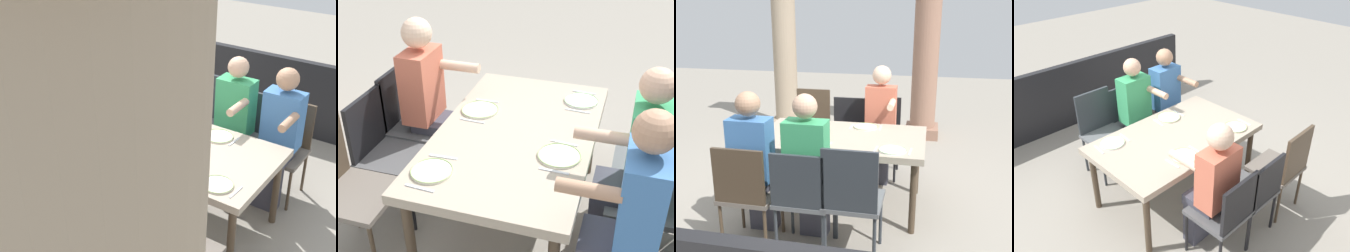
% 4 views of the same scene
% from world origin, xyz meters
% --- Properties ---
extents(ground_plane, '(16.00, 16.00, 0.00)m').
position_xyz_m(ground_plane, '(0.00, 0.00, 0.00)').
color(ground_plane, gray).
extents(dining_table, '(1.62, 0.97, 0.73)m').
position_xyz_m(dining_table, '(0.00, 0.00, 0.67)').
color(dining_table, tan).
rests_on(dining_table, ground).
extents(chair_west_north, '(0.44, 0.44, 0.96)m').
position_xyz_m(chair_west_north, '(-0.58, 0.91, 0.55)').
color(chair_west_north, '#6A6158').
rests_on(chair_west_north, ground).
extents(chair_west_south, '(0.44, 0.44, 0.91)m').
position_xyz_m(chair_west_south, '(-0.58, -0.91, 0.52)').
color(chair_west_south, '#6A6158').
rests_on(chair_west_south, ground).
extents(chair_mid_north, '(0.44, 0.44, 0.88)m').
position_xyz_m(chair_mid_north, '(-0.11, 0.90, 0.51)').
color(chair_mid_north, '#4F4F50').
rests_on(chair_mid_north, ground).
extents(chair_mid_south, '(0.44, 0.44, 0.90)m').
position_xyz_m(chair_mid_south, '(-0.11, -0.90, 0.52)').
color(chair_mid_south, '#5B5E61').
rests_on(chair_mid_south, ground).
extents(chair_east_north, '(0.44, 0.44, 0.90)m').
position_xyz_m(chair_east_north, '(0.29, 0.90, 0.53)').
color(chair_east_north, '#4F4F50').
rests_on(chair_east_north, ground).
extents(chair_east_south, '(0.44, 0.44, 0.97)m').
position_xyz_m(chair_east_south, '(0.29, -0.91, 0.56)').
color(chair_east_south, '#5B5E61').
rests_on(chair_east_south, ground).
extents(diner_woman_green, '(0.34, 0.49, 1.31)m').
position_xyz_m(diner_woman_green, '(-0.11, -0.72, 0.70)').
color(diner_woman_green, '#3F3F4C').
rests_on(diner_woman_green, ground).
extents(diner_man_white, '(0.35, 0.49, 1.30)m').
position_xyz_m(diner_man_white, '(-0.58, -0.72, 0.70)').
color(diner_man_white, '#3F3F4C').
rests_on(diner_man_white, ground).
extents(diner_guest_third, '(0.34, 0.50, 1.31)m').
position_xyz_m(diner_guest_third, '(0.29, 0.73, 0.70)').
color(diner_guest_third, '#3F3F4C').
rests_on(diner_guest_third, ground).
extents(patio_railing, '(4.02, 0.10, 0.90)m').
position_xyz_m(patio_railing, '(0.00, -2.14, 0.45)').
color(patio_railing, black).
rests_on(patio_railing, ground).
extents(plate_0, '(0.24, 0.24, 0.02)m').
position_xyz_m(plate_0, '(-0.55, 0.32, 0.74)').
color(plate_0, silver).
rests_on(plate_0, dining_table).
extents(fork_0, '(0.03, 0.17, 0.01)m').
position_xyz_m(fork_0, '(-0.70, 0.32, 0.73)').
color(fork_0, silver).
rests_on(fork_0, dining_table).
extents(spoon_0, '(0.02, 0.17, 0.01)m').
position_xyz_m(spoon_0, '(-0.40, 0.32, 0.73)').
color(spoon_0, silver).
rests_on(spoon_0, dining_table).
extents(plate_1, '(0.25, 0.25, 0.02)m').
position_xyz_m(plate_1, '(-0.20, -0.31, 0.74)').
color(plate_1, silver).
rests_on(plate_1, dining_table).
extents(fork_1, '(0.02, 0.17, 0.01)m').
position_xyz_m(fork_1, '(-0.35, -0.31, 0.73)').
color(fork_1, silver).
rests_on(fork_1, dining_table).
extents(spoon_1, '(0.03, 0.17, 0.01)m').
position_xyz_m(spoon_1, '(-0.05, -0.31, 0.73)').
color(spoon_1, silver).
rests_on(spoon_1, dining_table).
extents(plate_2, '(0.25, 0.25, 0.02)m').
position_xyz_m(plate_2, '(0.19, 0.31, 0.74)').
color(plate_2, silver).
rests_on(plate_2, dining_table).
extents(fork_2, '(0.02, 0.17, 0.01)m').
position_xyz_m(fork_2, '(0.04, 0.31, 0.73)').
color(fork_2, silver).
rests_on(fork_2, dining_table).
extents(spoon_2, '(0.02, 0.17, 0.01)m').
position_xyz_m(spoon_2, '(0.34, 0.31, 0.73)').
color(spoon_2, silver).
rests_on(spoon_2, dining_table).
extents(plate_3, '(0.24, 0.24, 0.02)m').
position_xyz_m(plate_3, '(0.53, -0.32, 0.74)').
color(plate_3, white).
rests_on(plate_3, dining_table).
extents(fork_3, '(0.03, 0.17, 0.01)m').
position_xyz_m(fork_3, '(0.38, -0.32, 0.73)').
color(fork_3, silver).
rests_on(fork_3, dining_table).
extents(spoon_3, '(0.03, 0.17, 0.01)m').
position_xyz_m(spoon_3, '(0.68, -0.32, 0.73)').
color(spoon_3, silver).
rests_on(spoon_3, dining_table).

